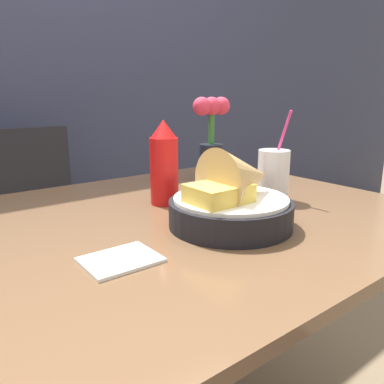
{
  "coord_description": "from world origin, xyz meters",
  "views": [
    {
      "loc": [
        -0.46,
        -0.68,
        1.02
      ],
      "look_at": [
        0.03,
        -0.04,
        0.81
      ],
      "focal_mm": 35.0,
      "sensor_mm": 36.0,
      "label": 1
    }
  ],
  "objects": [
    {
      "name": "wall_window",
      "position": [
        0.0,
        1.19,
        1.3
      ],
      "size": [
        7.0,
        0.06,
        2.6
      ],
      "color": "#2D334C",
      "rests_on": "ground_plane"
    },
    {
      "name": "dining_table",
      "position": [
        0.0,
        0.0,
        0.65
      ],
      "size": [
        1.17,
        0.89,
        0.75
      ],
      "color": "brown",
      "rests_on": "ground_plane"
    },
    {
      "name": "ketchup_bottle",
      "position": [
        0.05,
        0.09,
        0.85
      ],
      "size": [
        0.07,
        0.07,
        0.21
      ],
      "color": "red",
      "rests_on": "dining_table"
    },
    {
      "name": "flower_vase",
      "position": [
        0.31,
        0.22,
        0.89
      ],
      "size": [
        0.13,
        0.07,
        0.27
      ],
      "color": "black",
      "rests_on": "dining_table"
    },
    {
      "name": "napkin",
      "position": [
        -0.21,
        -0.15,
        0.75
      ],
      "size": [
        0.12,
        0.1,
        0.01
      ],
      "color": "white",
      "rests_on": "dining_table"
    },
    {
      "name": "chair_far_window",
      "position": [
        -0.11,
        0.82,
        0.53
      ],
      "size": [
        0.4,
        0.4,
        0.89
      ],
      "color": "black",
      "rests_on": "ground_plane"
    },
    {
      "name": "drink_cup",
      "position": [
        0.29,
        -0.05,
        0.81
      ],
      "size": [
        0.08,
        0.08,
        0.23
      ],
      "color": "silver",
      "rests_on": "dining_table"
    },
    {
      "name": "food_basket",
      "position": [
        0.07,
        -0.13,
        0.81
      ],
      "size": [
        0.26,
        0.26,
        0.17
      ],
      "color": "black",
      "rests_on": "dining_table"
    }
  ]
}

